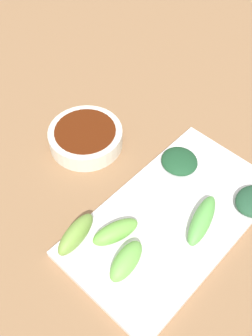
% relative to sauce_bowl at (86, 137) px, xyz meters
% --- Properties ---
extents(tabletop, '(2.10, 2.10, 0.02)m').
position_rel_sauce_bowl_xyz_m(tabletop, '(0.12, -0.03, -0.03)').
color(tabletop, '#906846').
rests_on(tabletop, ground).
extents(sauce_bowl, '(0.13, 0.13, 0.03)m').
position_rel_sauce_bowl_xyz_m(sauce_bowl, '(0.00, 0.00, 0.00)').
color(sauce_bowl, silver).
rests_on(sauce_bowl, tabletop).
extents(serving_plate, '(0.19, 0.33, 0.01)m').
position_rel_sauce_bowl_xyz_m(serving_plate, '(0.21, -0.02, -0.01)').
color(serving_plate, white).
rests_on(serving_plate, tabletop).
extents(broccoli_leafy_0, '(0.07, 0.07, 0.02)m').
position_rel_sauce_bowl_xyz_m(broccoli_leafy_0, '(0.15, 0.07, 0.00)').
color(broccoli_leafy_0, '#1C4929').
rests_on(broccoli_leafy_0, serving_plate).
extents(broccoli_stalk_2, '(0.04, 0.08, 0.03)m').
position_rel_sauce_bowl_xyz_m(broccoli_stalk_2, '(0.13, -0.14, 0.01)').
color(broccoli_stalk_2, '#759F41').
rests_on(broccoli_stalk_2, serving_plate).
extents(broccoli_stalk_3, '(0.04, 0.07, 0.03)m').
position_rel_sauce_bowl_xyz_m(broccoli_stalk_3, '(0.21, -0.12, 0.01)').
color(broccoli_stalk_3, '#6FB74D').
rests_on(broccoli_stalk_3, serving_plate).
extents(broccoli_stalk_4, '(0.05, 0.09, 0.03)m').
position_rel_sauce_bowl_xyz_m(broccoli_stalk_4, '(0.25, -0.00, 0.01)').
color(broccoli_stalk_4, '#60B04F').
rests_on(broccoli_stalk_4, serving_plate).
extents(broccoli_stalk_5, '(0.05, 0.08, 0.03)m').
position_rel_sauce_bowl_xyz_m(broccoli_stalk_5, '(0.17, -0.10, 0.01)').
color(broccoli_stalk_5, '#6DB145').
rests_on(broccoli_stalk_5, serving_plate).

